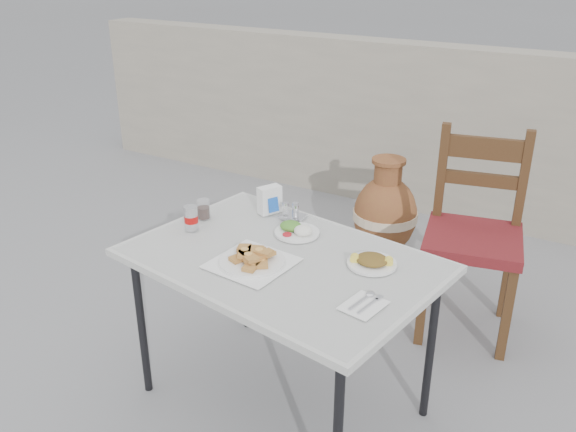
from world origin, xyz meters
The scene contains 13 objects.
ground centered at (0.00, 0.00, 0.00)m, with size 80.00×80.00×0.00m, color slate.
cafe_table centered at (0.17, 0.12, 0.67)m, with size 1.29×0.97×0.72m.
pide_plate centered at (0.10, 0.01, 0.74)m, with size 0.31×0.31×0.06m.
salad_rice_plate centered at (0.12, 0.32, 0.73)m, with size 0.19×0.19×0.05m.
salad_chopped_plate centered at (0.50, 0.23, 0.73)m, with size 0.19×0.19×0.04m.
soda_can centered at (-0.28, 0.13, 0.77)m, with size 0.06×0.06×0.11m.
cola_glass centered at (-0.31, 0.25, 0.75)m, with size 0.06×0.06×0.08m.
napkin_holder centered at (-0.09, 0.45, 0.78)m, with size 0.09×0.12×0.12m.
condiment_caddy centered at (0.03, 0.45, 0.74)m, with size 0.11×0.09×0.07m.
cutlery_napkin centered at (0.59, -0.03, 0.72)m, with size 0.14×0.18×0.01m.
chair centered at (0.68, 1.11, 0.53)m, with size 0.54×0.54×1.03m.
terracotta_urn centered at (0.05, 1.53, 0.32)m, with size 0.39×0.39×0.68m.
back_wall centered at (0.00, 2.50, 0.60)m, with size 6.00×0.25×1.20m, color gray.
Camera 1 is at (1.26, -1.68, 1.83)m, focal length 38.00 mm.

